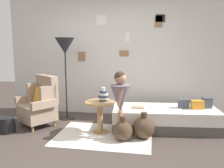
# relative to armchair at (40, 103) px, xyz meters

# --- Properties ---
(ground_plane) EXTENTS (12.00, 12.00, 0.00)m
(ground_plane) POSITION_rel_armchair_xyz_m (1.26, -0.91, -0.44)
(ground_plane) COLOR #423833
(gallery_wall) EXTENTS (4.80, 0.12, 2.60)m
(gallery_wall) POSITION_rel_armchair_xyz_m (1.26, 1.04, 0.86)
(gallery_wall) COLOR silver
(gallery_wall) RESTS_ON ground
(rug) EXTENTS (1.63, 1.19, 0.01)m
(rug) POSITION_rel_armchair_xyz_m (1.33, -0.34, -0.43)
(rug) COLOR silver
(rug) RESTS_ON ground
(armchair) EXTENTS (0.90, 0.86, 0.97)m
(armchair) POSITION_rel_armchair_xyz_m (0.00, 0.00, 0.00)
(armchair) COLOR #9E7042
(armchair) RESTS_ON ground
(daybed) EXTENTS (1.97, 0.98, 0.40)m
(daybed) POSITION_rel_armchair_xyz_m (2.37, 0.22, -0.24)
(daybed) COLOR #4C4742
(daybed) RESTS_ON ground
(pillow_head) EXTENTS (0.19, 0.16, 0.20)m
(pillow_head) POSITION_rel_armchair_xyz_m (3.13, 0.36, 0.06)
(pillow_head) COLOR #474C56
(pillow_head) RESTS_ON daybed
(pillow_mid) EXTENTS (0.23, 0.16, 0.16)m
(pillow_mid) POSITION_rel_armchair_xyz_m (2.95, 0.25, 0.04)
(pillow_mid) COLOR orange
(pillow_mid) RESTS_ON daybed
(pillow_back) EXTENTS (0.21, 0.16, 0.17)m
(pillow_back) POSITION_rel_armchair_xyz_m (2.71, 0.29, 0.04)
(pillow_back) COLOR #474C56
(pillow_back) RESTS_ON daybed
(side_table) EXTENTS (0.53, 0.53, 0.57)m
(side_table) POSITION_rel_armchair_xyz_m (1.23, -0.19, -0.04)
(side_table) COLOR tan
(side_table) RESTS_ON ground
(vase_striped) EXTENTS (0.20, 0.20, 0.25)m
(vase_striped) POSITION_rel_armchair_xyz_m (1.28, -0.15, 0.23)
(vase_striped) COLOR #2D384C
(vase_striped) RESTS_ON side_table
(floor_lamp) EXTENTS (0.39, 0.39, 1.70)m
(floor_lamp) POSITION_rel_armchair_xyz_m (0.35, 0.48, 1.03)
(floor_lamp) COLOR black
(floor_lamp) RESTS_ON ground
(person_child) EXTENTS (0.34, 0.34, 1.13)m
(person_child) POSITION_rel_armchair_xyz_m (1.62, -0.35, 0.28)
(person_child) COLOR #A37A60
(person_child) RESTS_ON ground
(book_on_daybed) EXTENTS (0.22, 0.16, 0.03)m
(book_on_daybed) POSITION_rel_armchair_xyz_m (1.88, 0.13, -0.02)
(book_on_daybed) COLOR tan
(book_on_daybed) RESTS_ON daybed
(demijohn_near) EXTENTS (0.33, 0.33, 0.41)m
(demijohn_near) POSITION_rel_armchair_xyz_m (1.68, -0.47, -0.27)
(demijohn_near) COLOR #473323
(demijohn_near) RESTS_ON ground
(demijohn_far) EXTENTS (0.37, 0.37, 0.45)m
(demijohn_far) POSITION_rel_armchair_xyz_m (2.01, -0.33, -0.25)
(demijohn_far) COLOR #473323
(demijohn_far) RESTS_ON ground
(magazine_basket) EXTENTS (0.28, 0.28, 0.28)m
(magazine_basket) POSITION_rel_armchair_xyz_m (-0.41, -0.47, -0.30)
(magazine_basket) COLOR black
(magazine_basket) RESTS_ON ground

